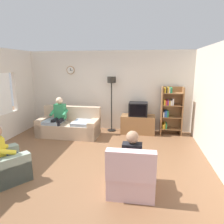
{
  "coord_description": "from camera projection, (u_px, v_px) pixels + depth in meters",
  "views": [
    {
      "loc": [
        1.3,
        -4.46,
        2.2
      ],
      "look_at": [
        0.44,
        0.71,
        1.03
      ],
      "focal_mm": 33.39,
      "sensor_mm": 36.0,
      "label": 1
    }
  ],
  "objects": [
    {
      "name": "person_on_couch",
      "position": [
        59.0,
        115.0,
        6.53
      ],
      "size": [
        0.52,
        0.54,
        1.24
      ],
      "color": "#338C59",
      "rests_on": "ground_plane"
    },
    {
      "name": "right_wall",
      "position": [
        224.0,
        108.0,
        4.23
      ],
      "size": [
        0.12,
        5.8,
        2.7
      ],
      "primitive_type": "cube",
      "color": "silver",
      "rests_on": "ground_plane"
    },
    {
      "name": "person_in_right_armchair",
      "position": [
        132.0,
        157.0,
        3.71
      ],
      "size": [
        0.51,
        0.54,
        1.12
      ],
      "color": "black",
      "rests_on": "ground_plane"
    },
    {
      "name": "floor_lamp",
      "position": [
        112.0,
        89.0,
        6.91
      ],
      "size": [
        0.28,
        0.28,
        1.85
      ],
      "color": "black",
      "rests_on": "ground_plane"
    },
    {
      "name": "armchair_near_window",
      "position": [
        0.0,
        167.0,
        4.01
      ],
      "size": [
        1.16,
        1.18,
        0.9
      ],
      "color": "gray",
      "rests_on": "ground_plane"
    },
    {
      "name": "couch",
      "position": [
        69.0,
        126.0,
        6.67
      ],
      "size": [
        1.91,
        0.91,
        0.9
      ],
      "color": "tan",
      "rests_on": "ground_plane"
    },
    {
      "name": "armchair_near_bookshelf",
      "position": [
        132.0,
        176.0,
        3.69
      ],
      "size": [
        0.81,
        0.89,
        0.9
      ],
      "color": "beige",
      "rests_on": "ground_plane"
    },
    {
      "name": "tv",
      "position": [
        138.0,
        109.0,
        6.78
      ],
      "size": [
        0.6,
        0.49,
        0.44
      ],
      "color": "black",
      "rests_on": "tv_stand"
    },
    {
      "name": "tv_stand",
      "position": [
        138.0,
        124.0,
        6.92
      ],
      "size": [
        1.1,
        0.56,
        0.6
      ],
      "color": "olive",
      "rests_on": "ground_plane"
    },
    {
      "name": "bookshelf",
      "position": [
        170.0,
        109.0,
        6.71
      ],
      "size": [
        0.68,
        0.36,
        1.55
      ],
      "color": "olive",
      "rests_on": "ground_plane"
    },
    {
      "name": "back_wall_assembly",
      "position": [
        109.0,
        91.0,
        7.25
      ],
      "size": [
        6.2,
        0.17,
        2.7
      ],
      "color": "silver",
      "rests_on": "ground_plane"
    },
    {
      "name": "person_in_left_armchair",
      "position": [
        3.0,
        151.0,
        4.0
      ],
      "size": [
        0.62,
        0.64,
        1.12
      ],
      "color": "yellow",
      "rests_on": "ground_plane"
    },
    {
      "name": "ground_plane",
      "position": [
        89.0,
        160.0,
        4.98
      ],
      "size": [
        12.0,
        12.0,
        0.0
      ],
      "primitive_type": "plane",
      "color": "brown"
    }
  ]
}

